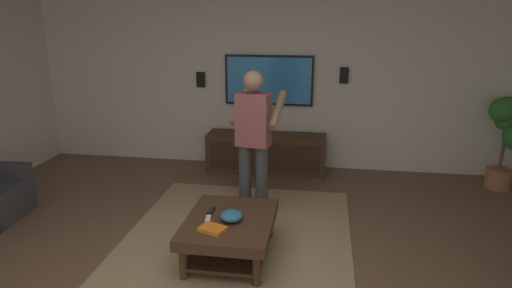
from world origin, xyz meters
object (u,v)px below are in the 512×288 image
at_px(book, 213,229).
at_px(vase_round, 248,127).
at_px(wall_speaker_right, 201,80).
at_px(wall_speaker_left, 344,75).
at_px(tv, 269,80).
at_px(person_standing, 254,135).
at_px(bowl, 232,216).
at_px(media_console, 266,153).
at_px(remote_white, 208,219).
at_px(remote_black, 211,211).
at_px(potted_plant_tall, 508,129).
at_px(coffee_table, 230,229).

xyz_separation_m(book, vase_round, (2.62, 0.16, 0.24)).
distance_m(vase_round, wall_speaker_right, 1.01).
bearing_deg(wall_speaker_left, wall_speaker_right, 90.00).
bearing_deg(tv, person_standing, 1.69).
bearing_deg(wall_speaker_left, bowl, 158.74).
bearing_deg(media_console, tv, -180.00).
relative_size(person_standing, remote_white, 10.93).
height_order(remote_black, wall_speaker_left, wall_speaker_left).
relative_size(wall_speaker_left, wall_speaker_right, 1.00).
bearing_deg(person_standing, vase_round, 23.67).
distance_m(person_standing, remote_black, 1.05).
distance_m(media_console, vase_round, 0.47).
bearing_deg(wall_speaker_left, remote_white, 155.19).
bearing_deg(book, potted_plant_tall, -121.60).
bearing_deg(bowl, vase_round, 6.56).
xyz_separation_m(bowl, vase_round, (2.40, 0.28, 0.21)).
height_order(potted_plant_tall, wall_speaker_left, wall_speaker_left).
height_order(media_console, wall_speaker_right, wall_speaker_right).
height_order(media_console, potted_plant_tall, potted_plant_tall).
bearing_deg(potted_plant_tall, remote_white, 124.94).
distance_m(tv, wall_speaker_right, 1.02).
relative_size(media_console, book, 7.73).
distance_m(tv, remote_black, 2.68).
bearing_deg(media_console, wall_speaker_left, 103.55).
bearing_deg(remote_black, person_standing, 165.39).
height_order(potted_plant_tall, remote_black, potted_plant_tall).
bearing_deg(coffee_table, book, 159.85).
relative_size(tv, remote_white, 8.46).
xyz_separation_m(media_console, tv, (0.24, 0.00, 1.02)).
height_order(coffee_table, remote_white, remote_white).
xyz_separation_m(tv, potted_plant_tall, (-0.37, -3.14, -0.50)).
bearing_deg(potted_plant_tall, coffee_table, 125.63).
xyz_separation_m(bowl, wall_speaker_left, (2.68, -1.04, 0.94)).
bearing_deg(wall_speaker_right, person_standing, -147.41).
bearing_deg(book, vase_round, -65.98).
distance_m(coffee_table, person_standing, 1.17).
xyz_separation_m(media_console, remote_black, (-2.28, 0.22, 0.14)).
distance_m(remote_black, wall_speaker_left, 3.00).
height_order(person_standing, remote_white, person_standing).
height_order(coffee_table, person_standing, person_standing).
xyz_separation_m(remote_black, wall_speaker_right, (2.54, 0.79, 0.86)).
height_order(media_console, remote_white, media_console).
relative_size(remote_black, wall_speaker_right, 0.68).
bearing_deg(person_standing, tv, 12.49).
bearing_deg(book, bowl, -98.29).
bearing_deg(tv, remote_black, -5.01).
height_order(vase_round, wall_speaker_right, wall_speaker_right).
bearing_deg(vase_round, bowl, -173.44).
bearing_deg(tv, bowl, 0.19).
distance_m(potted_plant_tall, book, 4.13).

